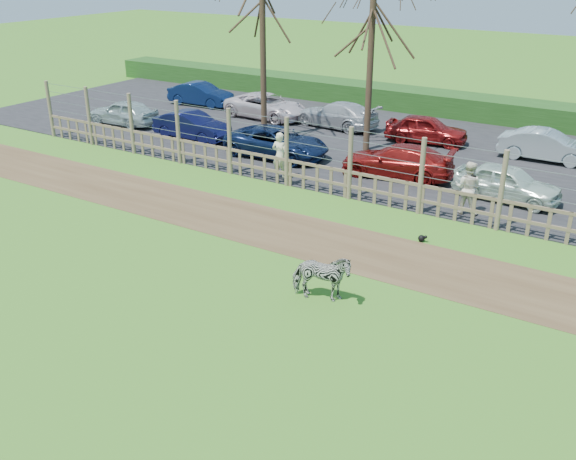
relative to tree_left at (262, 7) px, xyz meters
The scene contains 21 objects.
ground 15.17m from the tree_left, 62.53° to the right, with size 120.00×120.00×0.00m, color #64A440.
dirt_strip 11.74m from the tree_left, 50.91° to the right, with size 34.00×2.80×0.01m, color brown.
asphalt 8.81m from the tree_left, 17.10° to the left, with size 44.00×13.00×0.04m, color #232326.
hedge 12.20m from the tree_left, 54.16° to the left, with size 46.00×2.00×1.10m, color #1E4716.
fence 9.25m from the tree_left, 34.70° to the right, with size 30.16×0.16×2.50m.
tree_left is the anchor object (origin of this frame).
tree_mid 4.67m from the tree_left, 12.53° to the left, with size 4.80×4.80×6.83m.
zebra 15.14m from the tree_left, 50.55° to the right, with size 0.67×1.47×1.24m, color gray.
visitor_a 7.07m from the tree_left, 49.67° to the right, with size 0.63×0.41×1.72m, color beige.
visitor_b 11.95m from the tree_left, 20.26° to the right, with size 0.84×0.65×1.72m, color beige.
crow 13.07m from the tree_left, 33.35° to the right, with size 0.27×0.20×0.22m.
car_0 8.87m from the tree_left, 169.30° to the right, with size 1.42×3.52×1.20m, color #B5C6C3.
car_1 5.91m from the tree_left, 150.26° to the right, with size 1.27×3.64×1.20m, color #0E113C.
car_2 5.63m from the tree_left, 44.95° to the right, with size 1.99×4.32×1.20m, color #101E42.
car_3 8.73m from the tree_left, 12.83° to the right, with size 1.68×4.13×1.20m, color maroon.
car_4 12.29m from the tree_left, ahead, with size 1.42×3.52×1.20m, color silver.
car_7 9.24m from the tree_left, 149.98° to the left, with size 1.27×3.64×1.20m, color #0D1F49.
car_8 6.41m from the tree_left, 122.56° to the left, with size 1.99×4.32×1.20m, color silver.
car_9 6.39m from the tree_left, 65.24° to the left, with size 1.68×4.13×1.20m, color silver.
car_10 8.65m from the tree_left, 28.14° to the left, with size 1.42×3.52×1.20m, color maroon.
car_11 12.75m from the tree_left, 17.09° to the left, with size 1.27×3.64×1.20m, color #B1C0C2.
Camera 1 is at (9.09, -10.42, 7.77)m, focal length 40.00 mm.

